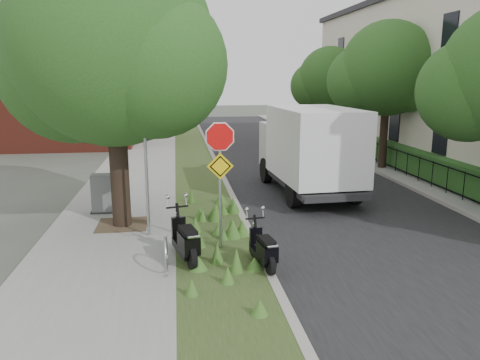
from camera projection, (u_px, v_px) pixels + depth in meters
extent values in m
plane|color=#4C5147|center=(282.00, 259.00, 11.13)|extent=(120.00, 120.00, 0.00)
cube|color=gray|center=(135.00, 175.00, 20.23)|extent=(3.50, 60.00, 0.12)
cube|color=#293F1B|center=(198.00, 173.00, 20.60)|extent=(2.00, 60.00, 0.12)
cube|color=#9E9991|center=(221.00, 173.00, 20.73)|extent=(0.20, 60.00, 0.13)
cube|color=black|center=(298.00, 172.00, 21.20)|extent=(7.00, 60.00, 0.01)
cube|color=#9E9991|center=(371.00, 169.00, 21.65)|extent=(0.20, 60.00, 0.13)
cube|color=gray|center=(406.00, 168.00, 21.88)|extent=(3.20, 60.00, 0.12)
cylinder|color=black|center=(118.00, 147.00, 12.80)|extent=(0.52, 0.52, 4.48)
sphere|color=#1B511D|center=(112.00, 44.00, 12.21)|extent=(5.40, 5.40, 5.40)
sphere|color=#1B511D|center=(72.00, 70.00, 12.98)|extent=(4.05, 4.05, 4.05)
sphere|color=#1B511D|center=(154.00, 64.00, 11.82)|extent=(3.78, 3.78, 3.78)
cube|color=#473828|center=(122.00, 225.00, 13.29)|extent=(1.40, 1.40, 0.01)
cylinder|color=#A5A8AD|center=(146.00, 161.00, 11.99)|extent=(0.08, 0.08, 4.00)
torus|color=#A5A8AD|center=(166.00, 254.00, 10.09)|extent=(0.05, 0.77, 0.77)
cube|color=#A5A8AD|center=(166.00, 276.00, 9.82)|extent=(0.06, 0.06, 0.04)
cube|color=#A5A8AD|center=(167.00, 263.00, 10.52)|extent=(0.06, 0.06, 0.04)
cylinder|color=#A5A8AD|center=(220.00, 189.00, 11.18)|extent=(0.07, 0.07, 3.00)
cylinder|color=red|center=(220.00, 137.00, 10.88)|extent=(0.86, 0.03, 0.86)
cylinder|color=white|center=(220.00, 137.00, 10.89)|extent=(0.94, 0.02, 0.94)
cube|color=yellow|center=(220.00, 166.00, 11.03)|extent=(0.64, 0.03, 0.64)
cube|color=black|center=(387.00, 147.00, 21.53)|extent=(0.04, 24.00, 0.04)
cube|color=black|center=(386.00, 164.00, 21.70)|extent=(0.04, 24.00, 0.04)
cylinder|color=black|center=(386.00, 156.00, 21.62)|extent=(0.03, 0.03, 1.00)
cube|color=#1B4418|center=(401.00, 155.00, 21.71)|extent=(1.00, 24.00, 1.10)
cube|color=beige|center=(480.00, 82.00, 21.46)|extent=(7.00, 26.00, 8.00)
cube|color=#2D2D33|center=(408.00, 75.00, 20.93)|extent=(0.25, 26.00, 0.60)
cube|color=maroon|center=(64.00, 80.00, 30.29)|extent=(9.00, 10.00, 8.00)
cube|color=#9E9991|center=(59.00, 14.00, 29.40)|extent=(9.40, 10.40, 0.40)
sphere|color=#1B511D|center=(469.00, 91.00, 13.62)|extent=(3.00, 3.00, 3.00)
cylinder|color=black|center=(384.00, 124.00, 21.27)|extent=(0.36, 0.36, 4.03)
sphere|color=#1B511D|center=(388.00, 68.00, 20.74)|extent=(4.20, 4.20, 4.20)
sphere|color=#1B511D|center=(362.00, 80.00, 21.34)|extent=(3.15, 3.15, 3.15)
sphere|color=#1B511D|center=(411.00, 78.00, 20.43)|extent=(2.94, 2.94, 2.94)
cylinder|color=black|center=(328.00, 114.00, 29.05)|extent=(0.36, 0.36, 3.64)
sphere|color=#1B511D|center=(330.00, 78.00, 28.57)|extent=(3.80, 3.80, 3.80)
sphere|color=#1B511D|center=(313.00, 86.00, 29.11)|extent=(2.85, 2.85, 2.85)
sphere|color=#1B511D|center=(344.00, 84.00, 28.29)|extent=(2.66, 2.66, 2.66)
cylinder|color=black|center=(178.00, 239.00, 11.33)|extent=(0.24, 0.54, 0.53)
cylinder|color=black|center=(192.00, 257.00, 10.19)|extent=(0.24, 0.54, 0.53)
cube|color=black|center=(185.00, 248.00, 10.71)|extent=(0.61, 1.21, 0.18)
cube|color=black|center=(189.00, 243.00, 10.33)|extent=(0.51, 0.73, 0.41)
cube|color=black|center=(188.00, 231.00, 10.32)|extent=(0.44, 0.66, 0.12)
cylinder|color=black|center=(254.00, 247.00, 10.91)|extent=(0.17, 0.47, 0.46)
cylinder|color=black|center=(270.00, 265.00, 9.89)|extent=(0.17, 0.47, 0.46)
cube|color=black|center=(262.00, 255.00, 10.36)|extent=(0.45, 1.04, 0.16)
cube|color=black|center=(267.00, 251.00, 10.02)|extent=(0.40, 0.61, 0.35)
cube|color=black|center=(267.00, 241.00, 10.02)|extent=(0.34, 0.56, 0.11)
cube|color=#262628|center=(308.00, 179.00, 17.15)|extent=(2.52, 6.00, 0.20)
cube|color=#B7BABC|center=(291.00, 145.00, 19.13)|extent=(2.36, 1.67, 1.78)
cube|color=white|center=(315.00, 144.00, 16.26)|extent=(2.66, 4.35, 2.45)
cube|color=#262628|center=(106.00, 211.00, 14.60)|extent=(0.89, 0.60, 0.04)
cube|color=slate|center=(105.00, 193.00, 14.48)|extent=(0.79, 0.50, 1.18)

